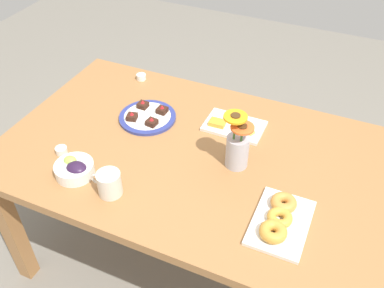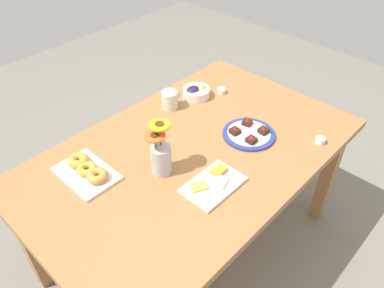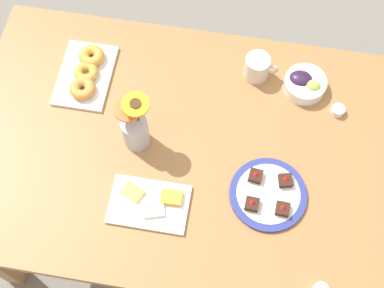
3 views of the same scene
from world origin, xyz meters
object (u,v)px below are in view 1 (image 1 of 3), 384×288
jam_cup_honey (61,150)px  flower_vase (237,148)px  dining_table (192,166)px  croissant_platter (280,220)px  coffee_mug (109,183)px  dessert_plate (147,117)px  grape_bowl (75,169)px  cheese_platter (233,126)px  jam_cup_berry (141,77)px

jam_cup_honey → flower_vase: size_ratio=0.19×
dining_table → croissant_platter: size_ratio=5.71×
coffee_mug → dessert_plate: coffee_mug is taller
coffee_mug → dessert_plate: bearing=-78.5°
grape_bowl → cheese_platter: grape_bowl is taller
grape_bowl → jam_cup_berry: bearing=-81.5°
coffee_mug → jam_cup_honey: size_ratio=2.60×
cheese_platter → grape_bowl: bearing=48.9°
grape_bowl → dessert_plate: bearing=-100.8°
grape_bowl → jam_cup_berry: size_ratio=3.18×
croissant_platter → dessert_plate: bearing=-26.3°
flower_vase → dining_table: bearing=-0.2°
dining_table → grape_bowl: size_ratio=10.48×
croissant_platter → dessert_plate: size_ratio=1.08×
croissant_platter → jam_cup_berry: croissant_platter is taller
dessert_plate → jam_cup_honey: bearing=59.2°
dining_table → flower_vase: size_ratio=6.38×
dining_table → grape_bowl: 0.49m
dining_table → jam_cup_berry: jam_cup_berry is taller
cheese_platter → jam_cup_berry: size_ratio=5.42×
croissant_platter → flower_vase: 0.33m
dining_table → cheese_platter: bearing=-114.6°
grape_bowl → flower_vase: 0.64m
dining_table → jam_cup_berry: 0.63m
cheese_platter → jam_cup_berry: (0.57, -0.19, 0.01)m
dining_table → jam_cup_honey: size_ratio=33.33×
cheese_platter → dessert_plate: (0.38, 0.10, 0.00)m
grape_bowl → jam_cup_berry: 0.73m
cheese_platter → dessert_plate: size_ratio=1.00×
dessert_plate → flower_vase: flower_vase is taller
dessert_plate → croissant_platter: bearing=153.7°
grape_bowl → dessert_plate: 0.44m
cheese_platter → coffee_mug: bearing=63.0°
dining_table → coffee_mug: coffee_mug is taller
dining_table → coffee_mug: bearing=61.5°
jam_cup_berry → dessert_plate: 0.34m
grape_bowl → flower_vase: flower_vase is taller
coffee_mug → flower_vase: bearing=-138.2°
jam_cup_honey → flower_vase: 0.72m
grape_bowl → dining_table: bearing=-139.4°
grape_bowl → cheese_platter: (-0.46, -0.53, -0.02)m
croissant_platter → flower_vase: size_ratio=1.12×
dessert_plate → flower_vase: size_ratio=1.03×
croissant_platter → flower_vase: (0.24, -0.22, 0.07)m
grape_bowl → flower_vase: size_ratio=0.61×
coffee_mug → dessert_plate: size_ratio=0.48×
grape_bowl → croissant_platter: bearing=-174.0°
dining_table → jam_cup_honey: bearing=25.0°
cheese_platter → flower_vase: bearing=112.5°
jam_cup_honey → jam_cup_berry: 0.64m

